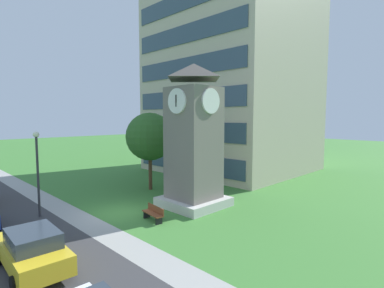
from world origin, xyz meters
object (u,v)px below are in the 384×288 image
Objects in this scene: park_bench at (154,213)px; tree_near_tower at (150,137)px; street_lamp at (37,164)px; parked_car_yellow at (32,250)px; clock_tower at (194,144)px.

tree_near_tower reaches higher than park_bench.
park_bench is at bearing 39.06° from street_lamp.
clock_tower is at bearing 98.25° from parked_car_yellow.
street_lamp reaches higher than park_bench.
tree_near_tower is 1.44× the size of parked_car_yellow.
street_lamp is at bearing -85.22° from tree_near_tower.
park_bench is 7.78m from street_lamp.
tree_near_tower is (-6.38, 4.58, 4.08)m from park_bench.
clock_tower reaches higher than street_lamp.
clock_tower is at bearing 96.25° from park_bench.
clock_tower reaches higher than parked_car_yellow.
park_bench is (0.42, -3.84, -3.88)m from clock_tower.
clock_tower is at bearing 58.24° from street_lamp.
clock_tower reaches higher than tree_near_tower.
clock_tower reaches higher than park_bench.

